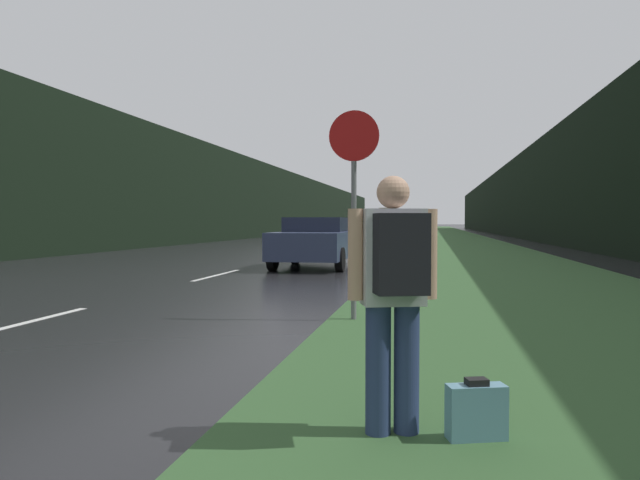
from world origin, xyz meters
name	(u,v)px	position (x,y,z in m)	size (l,w,h in m)	color
grass_verge	(456,240)	(6.83, 40.00, 0.01)	(6.00, 240.00, 0.02)	#33562D
lane_stripe_b	(12,326)	(0.00, 5.49, 0.00)	(0.12, 3.00, 0.01)	silver
lane_stripe_c	(217,275)	(0.00, 12.49, 0.00)	(0.12, 3.00, 0.01)	silver
lane_stripe_d	(288,258)	(0.00, 19.49, 0.00)	(0.12, 3.00, 0.01)	silver
lane_stripe_e	(323,249)	(0.00, 26.49, 0.00)	(0.12, 3.00, 0.01)	silver
lane_stripe_f	(345,243)	(0.00, 33.49, 0.00)	(0.12, 3.00, 0.01)	silver
treeline_far_side	(266,202)	(-9.83, 50.00, 3.19)	(2.00, 140.00, 6.38)	black
treeline_near_side	(524,198)	(12.83, 50.00, 3.31)	(2.00, 140.00, 6.62)	black
stop_sign	(354,193)	(4.18, 6.73, 1.71)	(0.67, 0.07, 2.79)	slate
hitchhiker_with_backpack	(394,288)	(4.97, 2.68, 0.92)	(0.53, 0.48, 1.60)	navy
suitcase	(476,413)	(5.46, 2.71, 0.18)	(0.37, 0.23, 0.38)	#6093A8
car_passing_near	(316,242)	(1.92, 15.28, 0.74)	(2.03, 4.16, 1.44)	#2D3856
delivery_truck	(388,219)	(-1.92, 93.08, 1.85)	(2.44, 7.49, 3.54)	#6E684F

